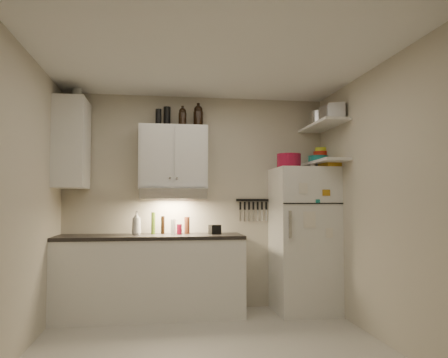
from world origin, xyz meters
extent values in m
cube|color=#BAB7AC|center=(0.00, 0.00, -0.01)|extent=(3.20, 3.00, 0.02)
cube|color=white|center=(0.00, 0.00, 2.61)|extent=(3.20, 3.00, 0.02)
cube|color=#BEB6A2|center=(0.00, 1.51, 1.30)|extent=(3.20, 0.02, 2.60)
cube|color=#BEB6A2|center=(-1.61, 0.00, 1.30)|extent=(0.02, 3.00, 2.60)
cube|color=#BEB6A2|center=(1.61, 0.00, 1.30)|extent=(0.02, 3.00, 2.60)
cube|color=white|center=(-0.55, 1.20, 0.44)|extent=(2.10, 0.60, 0.88)
cube|color=black|center=(-0.55, 1.20, 0.90)|extent=(2.10, 0.62, 0.04)
cube|color=white|center=(-0.30, 1.33, 1.83)|extent=(0.80, 0.33, 0.75)
cube|color=white|center=(-1.44, 1.20, 1.95)|extent=(0.33, 0.55, 1.00)
cube|color=silver|center=(-0.30, 1.27, 1.39)|extent=(0.76, 0.46, 0.12)
cube|color=white|center=(1.25, 1.16, 0.85)|extent=(0.70, 0.68, 1.70)
cube|color=white|center=(1.45, 1.02, 2.20)|extent=(0.30, 0.95, 0.03)
cube|color=white|center=(1.45, 1.02, 1.76)|extent=(0.30, 0.95, 0.03)
cube|color=black|center=(0.70, 1.49, 1.32)|extent=(0.42, 0.02, 0.03)
cylinder|color=maroon|center=(1.06, 1.10, 1.78)|extent=(0.35, 0.35, 0.16)
cube|color=#AD7815|center=(1.50, 0.95, 1.74)|extent=(0.22, 0.26, 0.08)
cylinder|color=silver|center=(1.34, 1.08, 1.76)|extent=(0.09, 0.09, 0.11)
cylinder|color=silver|center=(1.52, 1.29, 2.32)|extent=(0.31, 0.31, 0.20)
cube|color=#AAAAAD|center=(1.52, 0.96, 2.31)|extent=(0.23, 0.21, 0.20)
cube|color=#AAAAAD|center=(1.52, 0.76, 2.31)|extent=(0.25, 0.25, 0.19)
cylinder|color=#157871|center=(1.51, 1.34, 1.82)|extent=(0.25, 0.25, 0.10)
cylinder|color=red|center=(1.56, 1.38, 1.90)|extent=(0.20, 0.20, 0.06)
cylinder|color=#E2F22A|center=(1.56, 1.38, 1.96)|extent=(0.15, 0.15, 0.05)
cylinder|color=#157871|center=(1.41, 1.05, 1.80)|extent=(0.27, 0.27, 0.05)
cylinder|color=black|center=(-0.37, 1.40, 2.32)|extent=(0.09, 0.09, 0.25)
cylinder|color=black|center=(-0.48, 1.35, 2.30)|extent=(0.09, 0.09, 0.20)
cylinder|color=silver|center=(-1.41, 1.29, 2.52)|extent=(0.14, 0.14, 0.15)
imported|color=white|center=(-0.71, 1.24, 1.07)|extent=(0.15, 0.15, 0.31)
cylinder|color=#5D2D1B|center=(-0.13, 1.30, 1.02)|extent=(0.08, 0.08, 0.20)
cylinder|color=#446018|center=(-0.53, 1.32, 1.05)|extent=(0.06, 0.06, 0.25)
cylinder|color=black|center=(-0.41, 1.35, 1.03)|extent=(0.05, 0.05, 0.21)
cylinder|color=silver|center=(-0.30, 1.25, 1.01)|extent=(0.08, 0.08, 0.18)
cylinder|color=maroon|center=(-0.23, 1.23, 0.98)|extent=(0.08, 0.08, 0.12)
cube|color=black|center=(0.19, 1.22, 0.97)|extent=(0.15, 0.13, 0.11)
camera|label=1|loc=(-0.45, -3.87, 1.29)|focal=35.00mm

